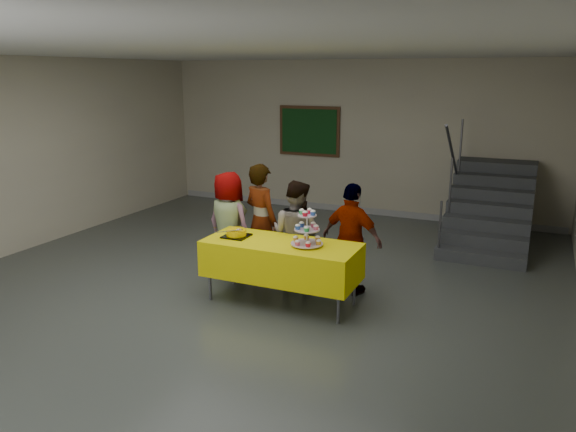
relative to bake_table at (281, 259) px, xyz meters
name	(u,v)px	position (x,y,z in m)	size (l,w,h in m)	color
room_shell	(224,128)	(-0.63, -0.19, 1.57)	(10.00, 10.04, 3.02)	#4C514C
bake_table	(281,259)	(0.00, 0.00, 0.00)	(1.88, 0.78, 0.77)	#595960
cupcake_stand	(307,232)	(0.34, -0.01, 0.39)	(0.38, 0.38, 0.44)	silver
bear_cake	(236,232)	(-0.61, -0.01, 0.27)	(0.32, 0.36, 0.12)	black
schoolchild_a	(229,224)	(-1.07, 0.60, 0.17)	(0.71, 0.46, 1.45)	slate
schoolchild_b	(261,221)	(-0.65, 0.75, 0.23)	(0.57, 0.38, 1.57)	slate
schoolchild_c	(296,234)	(-0.06, 0.58, 0.15)	(0.69, 0.54, 1.42)	slate
schoolchild_d	(352,240)	(0.68, 0.63, 0.16)	(0.84, 0.35, 1.43)	slate
staircase	(491,211)	(2.07, 3.92, -0.07)	(1.30, 2.40, 2.04)	#424447
noticeboard	(309,131)	(-1.58, 4.75, 1.04)	(1.30, 0.05, 1.00)	#472B16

